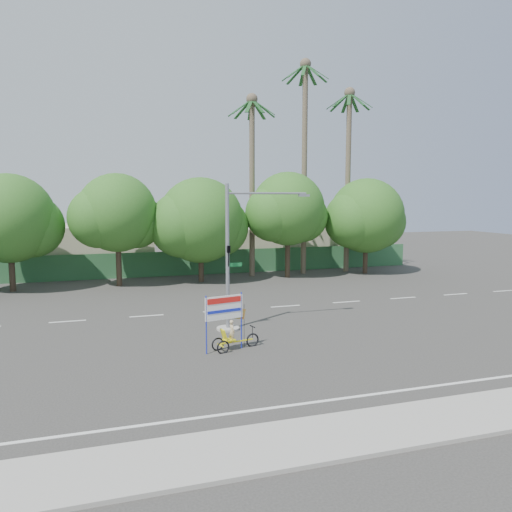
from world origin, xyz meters
name	(u,v)px	position (x,y,z in m)	size (l,w,h in m)	color
ground	(309,348)	(0.00, 0.00, 0.00)	(120.00, 120.00, 0.00)	#33302D
sidewalk_near	(416,423)	(0.00, -7.50, 0.06)	(50.00, 2.40, 0.12)	gray
fence	(205,262)	(0.00, 21.50, 1.00)	(38.00, 0.08, 2.00)	#336B3D
building_left	(78,249)	(-10.00, 26.00, 2.00)	(12.00, 8.00, 4.00)	beige
building_right	(277,245)	(8.00, 26.00, 1.80)	(14.00, 8.00, 3.60)	beige
tree_far_left	(8,221)	(-14.05, 18.00, 4.76)	(7.14, 6.00, 7.96)	#473828
tree_left	(117,216)	(-7.05, 18.00, 5.06)	(6.66, 5.60, 8.07)	#473828
tree_center	(200,223)	(-1.05, 18.00, 4.47)	(7.62, 6.40, 7.85)	#473828
tree_right	(287,212)	(5.95, 18.00, 5.24)	(6.90, 5.80, 8.36)	#473828
tree_far_right	(366,218)	(12.95, 18.00, 4.64)	(7.38, 6.20, 7.94)	#473828
palm_tall	(305,147)	(8.00, 19.50, 10.46)	(3.73, 3.79, 17.45)	#70604C
palm_mid	(348,161)	(12.00, 19.50, 9.40)	(3.73, 3.79, 15.45)	#70604C
palm_short	(252,166)	(3.50, 19.50, 8.86)	(3.73, 3.79, 14.45)	#70604C
traffic_signal	(234,270)	(-2.20, 3.98, 2.92)	(4.72, 1.10, 7.00)	gray
trike_billboard	(229,327)	(-3.26, 0.79, 0.99)	(2.45, 0.87, 2.46)	black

